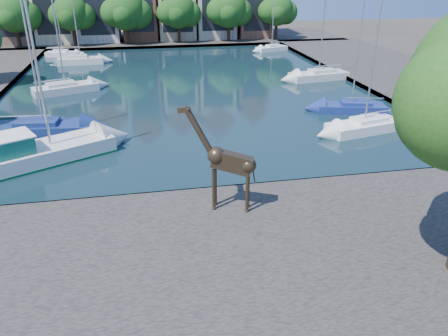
# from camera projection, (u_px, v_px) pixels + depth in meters

# --- Properties ---
(ground) EXTENTS (160.00, 160.00, 0.00)m
(ground) POSITION_uv_depth(u_px,v_px,m) (231.00, 193.00, 24.67)
(ground) COLOR #38332B
(ground) RESTS_ON ground
(water_basin) EXTENTS (38.00, 50.00, 0.08)m
(water_basin) POSITION_uv_depth(u_px,v_px,m) (185.00, 87.00, 46.03)
(water_basin) COLOR black
(water_basin) RESTS_ON ground
(near_quay) EXTENTS (50.00, 14.00, 0.50)m
(near_quay) POSITION_uv_depth(u_px,v_px,m) (265.00, 265.00, 18.33)
(near_quay) COLOR #433F3A
(near_quay) RESTS_ON ground
(far_quay) EXTENTS (60.00, 16.00, 0.50)m
(far_quay) POSITION_uv_depth(u_px,v_px,m) (165.00, 39.00, 74.44)
(far_quay) COLOR #433F3A
(far_quay) RESTS_ON ground
(right_quay) EXTENTS (14.00, 52.00, 0.50)m
(right_quay) POSITION_uv_depth(u_px,v_px,m) (401.00, 75.00, 50.21)
(right_quay) COLOR #433F3A
(right_quay) RESTS_ON ground
(far_tree_far_west) EXTENTS (7.28, 5.60, 7.68)m
(far_tree_far_west) POSITION_uv_depth(u_px,v_px,m) (15.00, 14.00, 63.73)
(far_tree_far_west) COLOR #332114
(far_tree_far_west) RESTS_ON far_quay
(far_tree_west) EXTENTS (6.76, 5.20, 7.36)m
(far_tree_west) POSITION_uv_depth(u_px,v_px,m) (72.00, 14.00, 65.14)
(far_tree_west) COLOR #332114
(far_tree_west) RESTS_ON far_quay
(far_tree_mid_west) EXTENTS (7.80, 6.00, 8.00)m
(far_tree_mid_west) POSITION_uv_depth(u_px,v_px,m) (126.00, 12.00, 66.41)
(far_tree_mid_west) COLOR #332114
(far_tree_mid_west) RESTS_ON far_quay
(far_tree_mid_east) EXTENTS (7.02, 5.40, 7.52)m
(far_tree_mid_east) POSITION_uv_depth(u_px,v_px,m) (179.00, 12.00, 67.84)
(far_tree_mid_east) COLOR #332114
(far_tree_mid_east) RESTS_ON far_quay
(far_tree_east) EXTENTS (7.54, 5.80, 7.84)m
(far_tree_east) POSITION_uv_depth(u_px,v_px,m) (229.00, 10.00, 69.16)
(far_tree_east) COLOR #332114
(far_tree_east) RESTS_ON far_quay
(far_tree_far_east) EXTENTS (6.76, 5.20, 7.36)m
(far_tree_far_east) POSITION_uv_depth(u_px,v_px,m) (278.00, 10.00, 70.59)
(far_tree_far_east) COLOR #332114
(far_tree_far_east) RESTS_ON far_quay
(giraffe_statue) EXTENTS (3.58, 1.57, 5.24)m
(giraffe_statue) POSITION_uv_depth(u_px,v_px,m) (226.00, 161.00, 21.07)
(giraffe_statue) COLOR #35281A
(giraffe_statue) RESTS_ON near_quay
(motorsailer) EXTENTS (10.31, 7.38, 10.97)m
(motorsailer) POSITION_uv_depth(u_px,v_px,m) (27.00, 152.00, 27.60)
(motorsailer) COLOR silver
(motorsailer) RESTS_ON water_basin
(sailboat_left_b) EXTENTS (7.24, 3.07, 10.45)m
(sailboat_left_b) POSITION_uv_depth(u_px,v_px,m) (44.00, 126.00, 32.94)
(sailboat_left_b) COLOR navy
(sailboat_left_b) RESTS_ON water_basin
(sailboat_left_c) EXTENTS (6.56, 4.36, 11.81)m
(sailboat_left_c) POSITION_uv_depth(u_px,v_px,m) (65.00, 87.00, 43.59)
(sailboat_left_c) COLOR silver
(sailboat_left_c) RESTS_ON water_basin
(sailboat_left_d) EXTENTS (5.77, 2.34, 10.47)m
(sailboat_left_d) POSITION_uv_depth(u_px,v_px,m) (80.00, 59.00, 56.29)
(sailboat_left_d) COLOR silver
(sailboat_left_d) RESTS_ON water_basin
(sailboat_left_e) EXTENTS (4.74, 2.34, 9.93)m
(sailboat_left_e) POSITION_uv_depth(u_px,v_px,m) (63.00, 52.00, 61.05)
(sailboat_left_e) COLOR white
(sailboat_left_e) RESTS_ON water_basin
(sailboat_right_a) EXTENTS (6.29, 3.34, 10.58)m
(sailboat_right_a) POSITION_uv_depth(u_px,v_px,m) (364.00, 124.00, 33.28)
(sailboat_right_a) COLOR white
(sailboat_right_a) RESTS_ON water_basin
(sailboat_right_b) EXTENTS (6.05, 3.31, 9.31)m
(sailboat_right_b) POSITION_uv_depth(u_px,v_px,m) (351.00, 106.00, 37.88)
(sailboat_right_b) COLOR navy
(sailboat_right_b) RESTS_ON water_basin
(sailboat_right_c) EXTENTS (6.78, 3.18, 10.75)m
(sailboat_right_c) POSITION_uv_depth(u_px,v_px,m) (319.00, 74.00, 48.55)
(sailboat_right_c) COLOR silver
(sailboat_right_c) RESTS_ON water_basin
(sailboat_right_d) EXTENTS (5.07, 3.12, 7.19)m
(sailboat_right_d) POSITION_uv_depth(u_px,v_px,m) (272.00, 48.00, 64.93)
(sailboat_right_d) COLOR white
(sailboat_right_d) RESTS_ON water_basin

